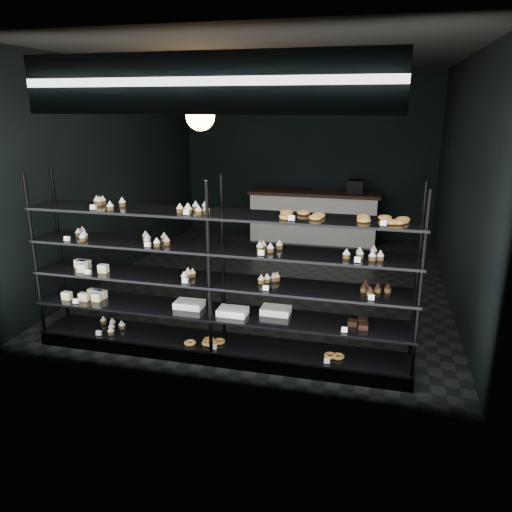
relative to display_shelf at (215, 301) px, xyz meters
name	(u,v)px	position (x,y,z in m)	size (l,w,h in m)	color
room	(275,176)	(0.10, 2.45, 0.97)	(5.01, 6.01, 3.20)	black
display_shelf	(215,301)	(0.00, 0.00, 0.00)	(4.00, 0.50, 1.91)	black
signage	(201,83)	(0.10, -0.48, 2.12)	(3.30, 0.05, 0.50)	#0B1C39
pendant_lamp	(200,116)	(-0.59, 1.31, 1.82)	(0.35, 0.35, 0.90)	black
service_counter	(314,216)	(0.34, 4.95, -0.13)	(2.50, 0.65, 1.23)	silver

